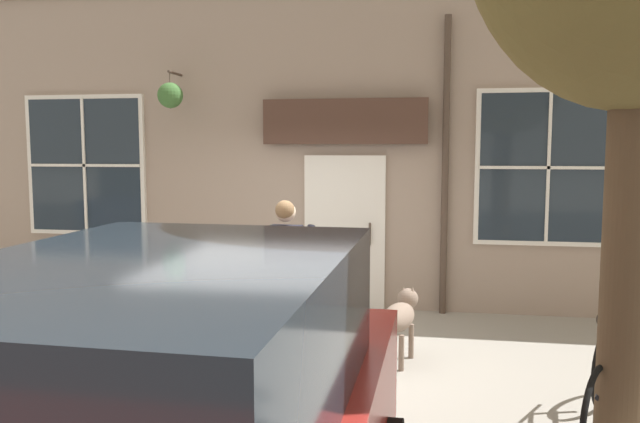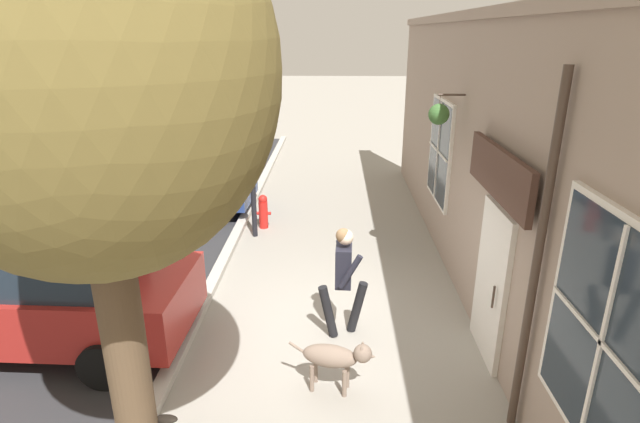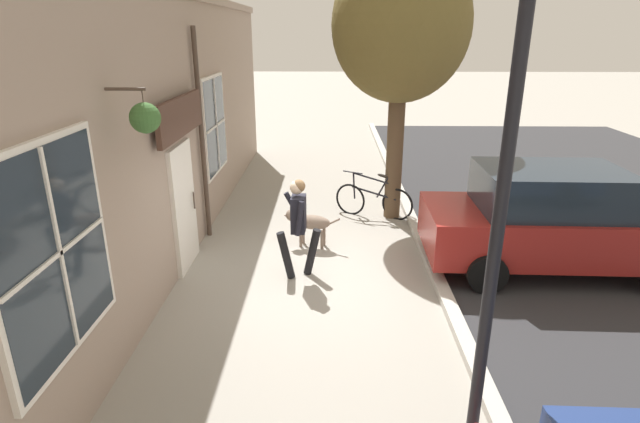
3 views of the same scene
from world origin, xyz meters
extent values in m
plane|color=gray|center=(0.00, 0.00, 0.00)|extent=(90.00, 90.00, 0.00)
cube|color=gray|center=(-2.35, 0.00, 2.16)|extent=(0.30, 18.00, 4.33)
cube|color=white|center=(-2.18, 0.39, 1.05)|extent=(0.10, 1.10, 2.10)
cube|color=#232D38|center=(-2.15, 0.39, 1.00)|extent=(0.03, 0.90, 1.90)
cylinder|color=#47382D|center=(-2.09, 0.74, 1.05)|extent=(0.03, 0.03, 0.30)
cube|color=#4C3328|center=(-2.08, 0.39, 2.55)|extent=(0.08, 2.20, 0.60)
cylinder|color=#47382D|center=(-2.12, 1.72, 1.95)|extent=(0.09, 0.09, 3.89)
cylinder|color=#47382D|center=(-1.96, -1.92, 3.21)|extent=(0.44, 0.04, 0.04)
cylinder|color=#47382D|center=(-1.78, -1.92, 3.03)|extent=(0.01, 0.01, 0.34)
cone|color=#2D2823|center=(-1.78, -1.92, 2.81)|extent=(0.32, 0.32, 0.18)
sphere|color=#3D6B33|center=(-1.78, -1.92, 2.90)|extent=(0.34, 0.34, 0.34)
cube|color=white|center=(-2.18, -3.40, 1.95)|extent=(0.08, 1.82, 2.02)
cube|color=#232D38|center=(-2.15, -3.40, 1.95)|extent=(0.03, 1.70, 1.90)
cube|color=white|center=(-2.13, -3.40, 1.95)|extent=(0.04, 0.04, 1.90)
cube|color=white|center=(-2.13, -3.40, 1.95)|extent=(0.04, 1.70, 0.04)
cube|color=white|center=(-2.18, 3.01, 1.95)|extent=(0.08, 1.82, 2.02)
cube|color=#232D38|center=(-2.15, 3.01, 1.95)|extent=(0.03, 1.70, 1.90)
cube|color=white|center=(-2.13, 3.01, 1.95)|extent=(0.04, 0.04, 1.90)
cube|color=white|center=(-2.13, 3.01, 1.95)|extent=(0.04, 1.70, 0.04)
cylinder|color=black|center=(-0.45, -0.07, 0.40)|extent=(0.30, 0.14, 0.81)
cylinder|color=black|center=(-0.03, 0.07, 0.40)|extent=(0.30, 0.14, 0.81)
cube|color=black|center=(-0.24, 0.00, 1.09)|extent=(0.24, 0.35, 0.58)
sphere|color=beige|center=(-0.26, 0.00, 1.52)|extent=(0.22, 0.22, 0.22)
sphere|color=brown|center=(-0.23, 0.00, 1.54)|extent=(0.21, 0.21, 0.21)
cylinder|color=black|center=(-0.21, -0.23, 1.10)|extent=(0.16, 0.09, 0.57)
cylinder|color=black|center=(-0.32, 0.24, 1.12)|extent=(0.33, 0.10, 0.52)
ellipsoid|color=#7F6B5B|center=(-0.06, 1.22, 0.48)|extent=(0.72, 0.43, 0.27)
cylinder|color=#7F6B5B|center=(-0.28, 1.17, 0.18)|extent=(0.06, 0.06, 0.36)
cylinder|color=#7F6B5B|center=(-0.24, 1.35, 0.18)|extent=(0.06, 0.06, 0.36)
cylinder|color=#7F6B5B|center=(0.12, 1.09, 0.18)|extent=(0.06, 0.06, 0.36)
cylinder|color=#7F6B5B|center=(0.16, 1.26, 0.18)|extent=(0.06, 0.06, 0.36)
sphere|color=#7F6B5B|center=(-0.45, 1.30, 0.58)|extent=(0.22, 0.22, 0.22)
cone|color=#7F6B5B|center=(-0.56, 1.33, 0.56)|extent=(0.12, 0.11, 0.09)
cone|color=#7F6B5B|center=(-0.45, 1.25, 0.69)|extent=(0.06, 0.06, 0.07)
cone|color=#7F6B5B|center=(-0.43, 1.35, 0.69)|extent=(0.06, 0.06, 0.07)
cylinder|color=#7F6B5B|center=(0.35, 1.13, 0.53)|extent=(0.21, 0.08, 0.14)
cylinder|color=brown|center=(1.61, 2.87, 1.49)|extent=(0.35, 0.35, 2.98)
torus|color=black|center=(0.71, 3.00, 0.33)|extent=(0.63, 0.38, 0.70)
torus|color=black|center=(1.70, 2.69, 0.33)|extent=(0.63, 0.38, 0.70)
cylinder|color=black|center=(1.20, 2.85, 0.53)|extent=(0.94, 0.33, 0.24)
cylinder|color=black|center=(1.38, 2.79, 0.67)|extent=(0.25, 0.11, 0.47)
cylinder|color=black|center=(1.15, 2.86, 0.85)|extent=(0.79, 0.28, 0.21)
cylinder|color=black|center=(0.78, 2.98, 0.65)|extent=(0.09, 0.06, 0.58)
cylinder|color=black|center=(0.75, 2.99, 0.95)|extent=(0.41, 0.25, 0.03)
ellipsoid|color=black|center=(1.38, 2.79, 0.93)|extent=(0.27, 0.17, 0.11)
cube|color=#1E2833|center=(3.81, 0.36, 1.41)|extent=(2.27, 1.60, 0.68)
camera|label=1|loc=(6.20, 1.47, 2.20)|focal=35.00mm
camera|label=2|loc=(-0.09, 6.28, 4.16)|focal=28.00mm
camera|label=3|loc=(0.26, -7.37, 3.79)|focal=28.00mm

